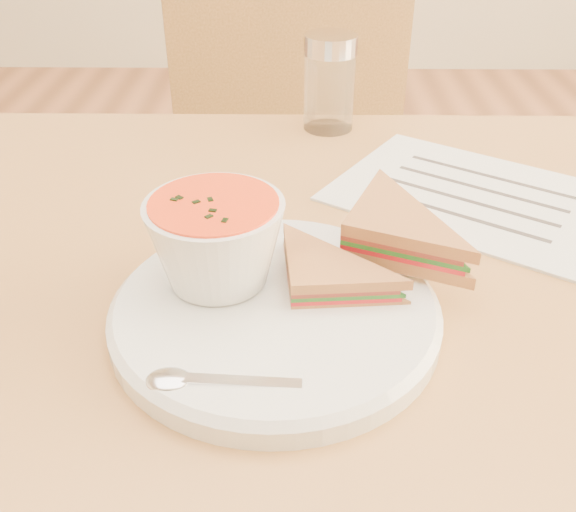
# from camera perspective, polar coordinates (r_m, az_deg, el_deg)

# --- Properties ---
(dining_table) EXTENTS (1.00, 0.70, 0.75)m
(dining_table) POSITION_cam_1_polar(r_m,az_deg,el_deg) (0.87, 0.47, -20.63)
(dining_table) COLOR #9F6A31
(dining_table) RESTS_ON floor
(chair_far) EXTENTS (0.53, 0.53, 1.01)m
(chair_far) POSITION_cam_1_polar(r_m,az_deg,el_deg) (1.14, 2.38, 2.98)
(chair_far) COLOR brown
(chair_far) RESTS_ON floor
(plate) EXTENTS (0.26, 0.26, 0.02)m
(plate) POSITION_cam_1_polar(r_m,az_deg,el_deg) (0.52, -1.14, -5.10)
(plate) COLOR white
(plate) RESTS_ON dining_table
(soup_bowl) EXTENTS (0.12, 0.12, 0.08)m
(soup_bowl) POSITION_cam_1_polar(r_m,az_deg,el_deg) (0.52, -6.37, 0.89)
(soup_bowl) COLOR white
(soup_bowl) RESTS_ON plate
(sandwich_half_a) EXTENTS (0.10, 0.10, 0.03)m
(sandwich_half_a) POSITION_cam_1_polar(r_m,az_deg,el_deg) (0.49, 0.28, -4.03)
(sandwich_half_a) COLOR #C17644
(sandwich_half_a) RESTS_ON plate
(sandwich_half_b) EXTENTS (0.15, 0.15, 0.03)m
(sandwich_half_b) POSITION_cam_1_polar(r_m,az_deg,el_deg) (0.53, 4.65, 1.22)
(sandwich_half_b) COLOR #C17644
(sandwich_half_b) RESTS_ON plate
(spoon) EXTENTS (0.16, 0.04, 0.01)m
(spoon) POSITION_cam_1_polar(r_m,az_deg,el_deg) (0.44, -4.48, -11.15)
(spoon) COLOR silver
(spoon) RESTS_ON plate
(paper_menu) EXTENTS (0.36, 0.33, 0.00)m
(paper_menu) POSITION_cam_1_polar(r_m,az_deg,el_deg) (0.73, 16.21, 5.16)
(paper_menu) COLOR silver
(paper_menu) RESTS_ON dining_table
(condiment_shaker) EXTENTS (0.08, 0.08, 0.12)m
(condiment_shaker) POSITION_cam_1_polar(r_m,az_deg,el_deg) (0.86, 3.71, 15.11)
(condiment_shaker) COLOR silver
(condiment_shaker) RESTS_ON dining_table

